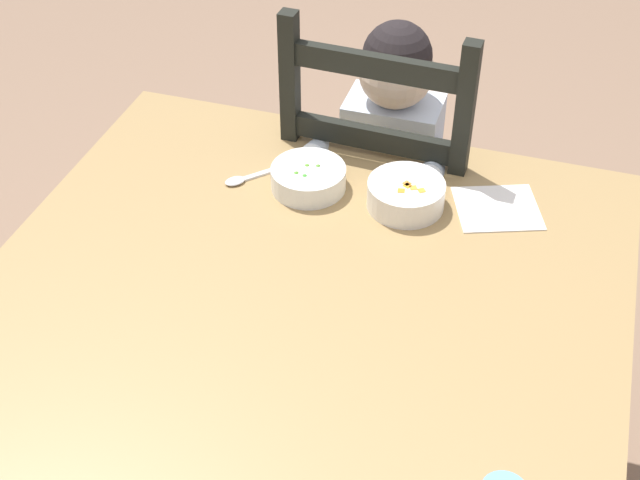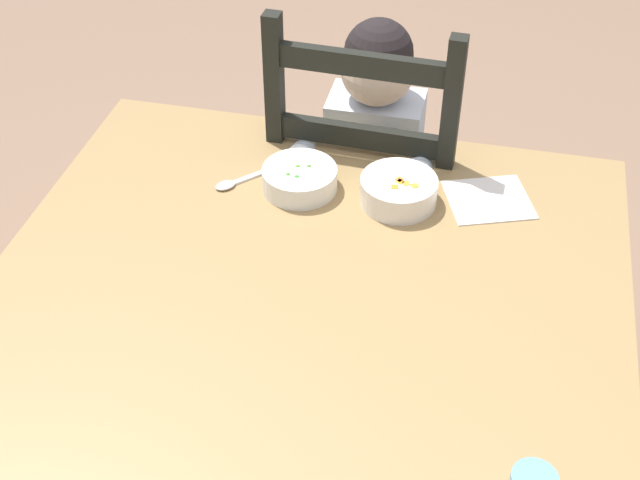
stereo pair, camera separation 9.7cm
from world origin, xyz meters
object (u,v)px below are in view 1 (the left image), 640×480
(dining_table, at_px, (300,329))
(dining_chair, at_px, (384,209))
(bowl_of_peas, at_px, (308,177))
(spoon, at_px, (244,179))
(child_figure, at_px, (388,157))
(bowl_of_carrots, at_px, (406,194))

(dining_table, xyz_separation_m, dining_chair, (0.02, 0.60, -0.16))
(bowl_of_peas, distance_m, spoon, 0.14)
(child_figure, relative_size, bowl_of_carrots, 6.26)
(child_figure, xyz_separation_m, spoon, (-0.24, -0.31, 0.10))
(dining_table, distance_m, dining_chair, 0.62)
(dining_chair, height_order, child_figure, dining_chair)
(dining_chair, height_order, bowl_of_carrots, dining_chair)
(bowl_of_carrots, xyz_separation_m, spoon, (-0.34, -0.02, -0.03))
(child_figure, distance_m, bowl_of_carrots, 0.33)
(child_figure, bearing_deg, dining_table, -92.22)
(dining_chair, height_order, spoon, dining_chair)
(dining_chair, distance_m, spoon, 0.47)
(spoon, bearing_deg, bowl_of_peas, 6.79)
(bowl_of_peas, xyz_separation_m, bowl_of_carrots, (0.21, -0.00, 0.00))
(dining_table, distance_m, bowl_of_peas, 0.33)
(bowl_of_peas, bearing_deg, dining_table, -75.12)
(bowl_of_carrots, bearing_deg, dining_chair, 109.60)
(dining_table, distance_m, bowl_of_carrots, 0.35)
(spoon, bearing_deg, bowl_of_carrots, 2.72)
(dining_table, bearing_deg, child_figure, 87.78)
(bowl_of_carrots, height_order, spoon, bowl_of_carrots)
(dining_chair, bearing_deg, dining_table, -91.97)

